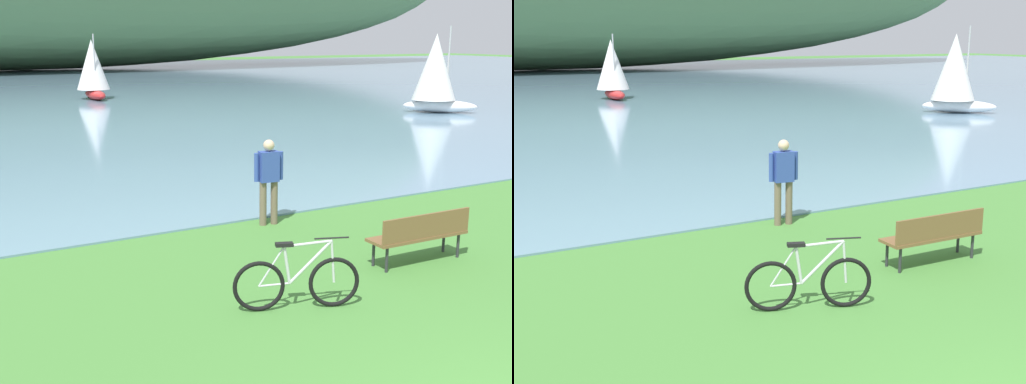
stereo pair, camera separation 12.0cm
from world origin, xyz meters
TOP-DOWN VIEW (x-y plane):
  - park_bench_near_camera at (2.17, 4.58)m, footprint 1.81×0.51m
  - bicycle_leaning_near_bench at (-0.60, 4.02)m, footprint 1.68×0.68m
  - person_at_shoreline at (1.12, 7.75)m, footprint 0.61×0.27m
  - sailboat_mid_bay at (5.20, 35.09)m, footprint 1.94×3.21m
  - sailboat_toward_hillside at (17.75, 20.31)m, footprint 3.28×3.25m

SIDE VIEW (x-z plane):
  - bicycle_leaning_near_bench at x=-0.60m, z-range -0.11..0.90m
  - park_bench_near_camera at x=2.17m, z-range 0.08..0.96m
  - person_at_shoreline at x=1.12m, z-range 0.12..1.83m
  - sailboat_mid_bay at x=5.20m, z-range -0.07..3.67m
  - sailboat_toward_hillside at x=17.75m, z-range -0.08..4.00m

